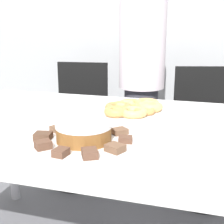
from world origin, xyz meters
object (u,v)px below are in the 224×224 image
office_chair_left (79,126)px  plate_cake (84,142)px  plate_donuts (133,112)px  office_chair_right (205,137)px  person_standing (142,79)px  frosted_cake (84,132)px

office_chair_left → plate_cake: 1.30m
plate_donuts → plate_cake: bearing=-99.8°
office_chair_right → plate_cake: office_chair_right is taller
person_standing → office_chair_right: size_ratio=1.71×
person_standing → plate_cake: size_ratio=3.85×
person_standing → plate_donuts: (0.10, -0.73, -0.04)m
plate_donuts → frosted_cake: 0.46m
office_chair_left → office_chair_right: same height
frosted_cake → office_chair_left: bearing=113.5°
office_chair_left → plate_cake: (0.50, -1.15, 0.34)m
office_chair_right → frosted_cake: (-0.43, -1.15, 0.38)m
plate_cake → frosted_cake: 0.04m
person_standing → office_chair_right: bearing=-3.3°
frosted_cake → plate_donuts: bearing=80.2°
office_chair_left → office_chair_right: (0.93, -0.00, 0.00)m
office_chair_left → plate_donuts: 0.97m
plate_cake → office_chair_right: bearing=69.4°
plate_cake → plate_donuts: (0.08, 0.45, 0.00)m
person_standing → office_chair_left: person_standing is taller
plate_cake → frosted_cake: (0.00, 0.00, 0.04)m
person_standing → frosted_cake: person_standing is taller
person_standing → plate_cake: bearing=-88.9°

